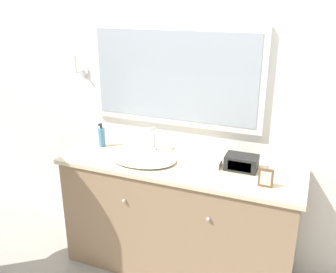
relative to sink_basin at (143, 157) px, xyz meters
The scene contains 7 objects.
wall_back 0.56m from the sink_basin, 50.29° to the left, with size 8.00×0.18×2.55m.
vanity_counter 0.53m from the sink_basin, ahead, with size 1.73×0.54×0.88m.
sink_basin is the anchor object (origin of this frame).
soap_bottle 0.44m from the sink_basin, 163.89° to the left, with size 0.05×0.06×0.19m.
appliance_box 0.70m from the sink_basin, ahead, with size 0.22×0.14×0.10m.
picture_frame 0.89m from the sink_basin, ahead, with size 0.09×0.01×0.12m.
hand_towel_near_sink 0.48m from the sink_basin, ahead, with size 0.15×0.11×0.04m.
Camera 1 is at (0.83, -1.96, 1.98)m, focal length 40.00 mm.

